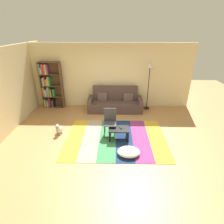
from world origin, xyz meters
TOP-DOWN VIEW (x-y plane):
  - ground_plane at (0.00, 0.00)m, footprint 14.00×14.00m
  - back_wall at (0.00, 2.55)m, footprint 6.80×0.10m
  - left_wall at (-3.40, 0.75)m, footprint 0.10×5.50m
  - rug at (0.19, -0.17)m, footprint 3.16×2.38m
  - couch at (0.16, 2.02)m, footprint 2.26×0.80m
  - bookshelf at (-2.66, 2.30)m, footprint 0.90×0.28m
  - coffee_table at (0.29, -0.19)m, footprint 0.64×0.44m
  - pouf at (0.55, -0.99)m, footprint 0.63×0.50m
  - dog at (-1.71, 0.09)m, footprint 0.22×0.35m
  - standing_lamp at (1.54, 2.21)m, footprint 0.32×0.32m
  - tv_remote at (0.34, -0.17)m, footprint 0.10×0.15m
  - folding_chair at (0.00, 0.09)m, footprint 0.40×0.40m

SIDE VIEW (x-z plane):
  - ground_plane at x=0.00m, z-range 0.00..0.00m
  - rug at x=0.19m, z-range 0.00..0.01m
  - pouf at x=0.55m, z-range 0.01..0.19m
  - dog at x=-1.71m, z-range -0.04..0.36m
  - coffee_table at x=0.29m, z-range 0.12..0.48m
  - couch at x=0.16m, z-range -0.16..0.84m
  - tv_remote at x=0.34m, z-range 0.38..0.40m
  - folding_chair at x=0.00m, z-range 0.08..0.98m
  - bookshelf at x=-2.66m, z-range -0.03..1.95m
  - back_wall at x=0.00m, z-range 0.00..2.70m
  - left_wall at x=-3.40m, z-range 0.00..2.70m
  - standing_lamp at x=1.54m, z-range 0.65..2.58m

